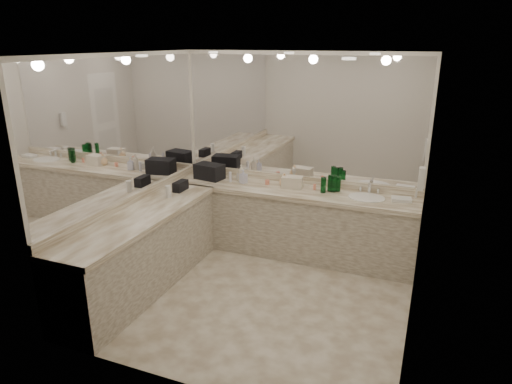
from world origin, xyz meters
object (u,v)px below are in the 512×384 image
at_px(sink, 366,198).
at_px(hand_towel, 401,199).
at_px(black_toiletry_bag, 209,171).
at_px(soap_bottle_a, 241,173).
at_px(cream_cosmetic_case, 292,182).
at_px(wall_phone, 421,179).
at_px(soap_bottle_c, 284,180).
at_px(soap_bottle_b, 243,176).

bearing_deg(sink, hand_towel, 5.73).
bearing_deg(sink, black_toiletry_bag, 179.52).
height_order(hand_towel, soap_bottle_a, soap_bottle_a).
height_order(cream_cosmetic_case, soap_bottle_a, soap_bottle_a).
bearing_deg(wall_phone, cream_cosmetic_case, 160.87).
distance_m(sink, black_toiletry_bag, 2.15).
bearing_deg(soap_bottle_c, sink, -3.55).
bearing_deg(soap_bottle_a, soap_bottle_b, -45.16).
bearing_deg(sink, soap_bottle_c, 176.45).
xyz_separation_m(sink, soap_bottle_a, (-1.69, 0.06, 0.12)).
xyz_separation_m(hand_towel, soap_bottle_a, (-2.09, 0.02, 0.10)).
bearing_deg(hand_towel, wall_phone, -69.55).
relative_size(sink, hand_towel, 1.92).
distance_m(black_toiletry_bag, soap_bottle_a, 0.46).
xyz_separation_m(hand_towel, soap_bottle_b, (-2.04, -0.04, 0.07)).
height_order(hand_towel, soap_bottle_b, soap_bottle_b).
relative_size(sink, black_toiletry_bag, 1.16).
bearing_deg(black_toiletry_bag, cream_cosmetic_case, 1.27).
bearing_deg(soap_bottle_a, soap_bottle_c, 0.75).
relative_size(sink, soap_bottle_a, 1.85).
height_order(black_toiletry_bag, cream_cosmetic_case, black_toiletry_bag).
bearing_deg(soap_bottle_a, black_toiletry_bag, -174.93).
bearing_deg(cream_cosmetic_case, sink, -11.14).
bearing_deg(sink, soap_bottle_a, 178.00).
distance_m(sink, hand_towel, 0.41).
bearing_deg(hand_towel, soap_bottle_c, 178.98).
distance_m(sink, soap_bottle_b, 1.63).
distance_m(soap_bottle_b, soap_bottle_c, 0.56).
relative_size(soap_bottle_a, soap_bottle_b, 1.27).
bearing_deg(hand_towel, soap_bottle_b, -178.98).
bearing_deg(soap_bottle_c, wall_phone, -18.63).
distance_m(black_toiletry_bag, soap_bottle_b, 0.52).
bearing_deg(wall_phone, soap_bottle_c, 161.37).
height_order(sink, black_toiletry_bag, black_toiletry_bag).
xyz_separation_m(black_toiletry_bag, soap_bottle_a, (0.46, 0.04, 0.01)).
xyz_separation_m(wall_phone, soap_bottle_c, (-1.68, 0.57, -0.36)).
relative_size(soap_bottle_a, soap_bottle_c, 1.34).
height_order(sink, hand_towel, hand_towel).
bearing_deg(soap_bottle_b, soap_bottle_a, 134.84).
height_order(soap_bottle_b, soap_bottle_c, soap_bottle_b).
xyz_separation_m(cream_cosmetic_case, soap_bottle_b, (-0.67, -0.04, 0.02)).
bearing_deg(soap_bottle_c, cream_cosmetic_case, -11.42).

